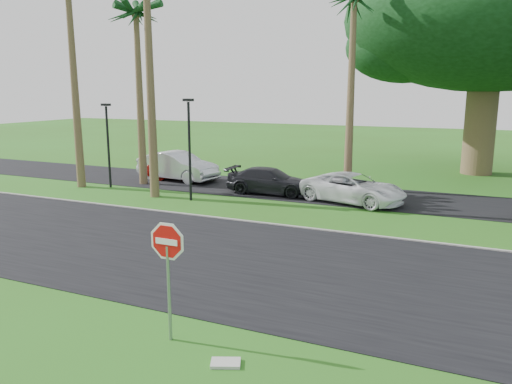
{
  "coord_description": "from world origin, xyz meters",
  "views": [
    {
      "loc": [
        5.92,
        -10.89,
        5.03
      ],
      "look_at": [
        -0.45,
        3.46,
        1.8
      ],
      "focal_mm": 35.0,
      "sensor_mm": 36.0,
      "label": 1
    }
  ],
  "objects_px": {
    "car_red": "(182,168)",
    "car_minivan": "(353,188)",
    "car_silver": "(178,166)",
    "car_dark": "(270,181)",
    "stop_sign_near": "(168,257)"
  },
  "relations": [
    {
      "from": "car_silver",
      "to": "car_minivan",
      "type": "bearing_deg",
      "value": -90.86
    },
    {
      "from": "stop_sign_near",
      "to": "car_silver",
      "type": "relative_size",
      "value": 0.54
    },
    {
      "from": "car_red",
      "to": "car_minivan",
      "type": "distance_m",
      "value": 10.38
    },
    {
      "from": "car_dark",
      "to": "car_minivan",
      "type": "distance_m",
      "value": 4.19
    },
    {
      "from": "car_red",
      "to": "car_minivan",
      "type": "bearing_deg",
      "value": -109.26
    },
    {
      "from": "car_red",
      "to": "car_dark",
      "type": "relative_size",
      "value": 0.91
    },
    {
      "from": "car_silver",
      "to": "car_dark",
      "type": "height_order",
      "value": "car_silver"
    },
    {
      "from": "car_silver",
      "to": "car_dark",
      "type": "xyz_separation_m",
      "value": [
        6.17,
        -1.33,
        -0.17
      ]
    },
    {
      "from": "stop_sign_near",
      "to": "car_silver",
      "type": "bearing_deg",
      "value": 122.21
    },
    {
      "from": "car_silver",
      "to": "car_dark",
      "type": "bearing_deg",
      "value": -94.03
    },
    {
      "from": "car_red",
      "to": "car_minivan",
      "type": "height_order",
      "value": "car_red"
    },
    {
      "from": "stop_sign_near",
      "to": "car_red",
      "type": "bearing_deg",
      "value": 121.41
    },
    {
      "from": "car_silver",
      "to": "car_red",
      "type": "height_order",
      "value": "car_silver"
    },
    {
      "from": "car_silver",
      "to": "car_dark",
      "type": "distance_m",
      "value": 6.32
    },
    {
      "from": "car_dark",
      "to": "car_minivan",
      "type": "xyz_separation_m",
      "value": [
        4.18,
        -0.31,
        0.03
      ]
    }
  ]
}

